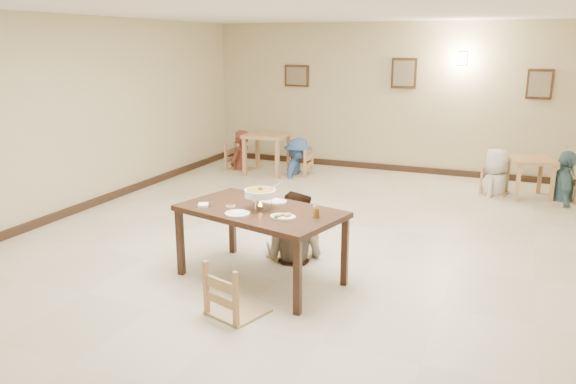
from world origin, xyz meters
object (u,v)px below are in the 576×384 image
at_px(main_diner, 294,191).
at_px(bg_chair_rl, 496,169).
at_px(drink_glass, 316,212).
at_px(bg_diner_d, 569,151).
at_px(bg_diner_c, 498,149).
at_px(chair_near, 237,263).
at_px(bg_chair_ll, 240,145).
at_px(chair_far, 293,215).
at_px(bg_table_left, 267,141).
at_px(bg_diner_b, 298,138).
at_px(bg_table_right, 531,166).
at_px(main_table, 260,216).
at_px(bg_chair_rr, 565,176).
at_px(curry_warmer, 260,193).
at_px(bg_chair_lr, 298,149).
at_px(bg_diner_a, 240,130).

height_order(main_diner, bg_chair_rl, main_diner).
relative_size(drink_glass, bg_diner_d, 0.08).
bearing_deg(drink_glass, main_diner, 125.41).
bearing_deg(bg_diner_c, chair_near, -7.12).
relative_size(bg_chair_ll, bg_diner_c, 0.66).
bearing_deg(chair_far, bg_table_left, 128.56).
xyz_separation_m(bg_chair_ll, bg_diner_b, (1.29, 0.01, 0.23)).
distance_m(bg_table_left, bg_table_right, 4.93).
bearing_deg(bg_table_right, main_table, -119.27).
height_order(bg_table_left, bg_chair_ll, bg_chair_ll).
bearing_deg(main_diner, bg_table_left, -53.22).
bearing_deg(drink_glass, bg_table_right, 67.21).
height_order(chair_near, bg_table_right, chair_near).
bearing_deg(bg_chair_rr, main_table, -31.75).
xyz_separation_m(curry_warmer, bg_table_right, (2.76, 4.96, -0.46)).
distance_m(main_diner, bg_diner_d, 5.26).
bearing_deg(bg_diner_d, bg_chair_rl, 82.78).
relative_size(bg_chair_ll, bg_chair_rr, 1.22).
height_order(bg_table_left, bg_chair_lr, bg_chair_lr).
distance_m(main_table, curry_warmer, 0.26).
distance_m(bg_chair_ll, bg_chair_rl, 5.03).
height_order(bg_chair_lr, bg_diner_d, bg_diner_d).
height_order(chair_far, bg_table_right, chair_far).
xyz_separation_m(bg_chair_rr, bg_diner_c, (-1.09, 0.05, 0.37)).
distance_m(chair_far, bg_diner_d, 5.24).
bearing_deg(bg_table_right, main_diner, -122.58).
distance_m(drink_glass, bg_diner_d, 5.63).
relative_size(bg_diner_a, bg_diner_d, 0.99).
relative_size(chair_far, bg_diner_a, 0.63).
relative_size(bg_chair_rl, bg_chair_rr, 1.03).
distance_m(bg_chair_ll, bg_diner_c, 5.04).
bearing_deg(bg_table_right, bg_chair_ll, 179.95).
xyz_separation_m(main_table, drink_glass, (0.67, -0.06, 0.14)).
bearing_deg(bg_diner_a, chair_near, 29.79).
bearing_deg(bg_chair_lr, chair_far, 19.93).
bearing_deg(bg_diner_d, bg_diner_b, 84.98).
distance_m(bg_chair_rr, bg_diner_c, 1.16).
relative_size(drink_glass, bg_chair_rr, 0.15).
bearing_deg(bg_diner_a, bg_chair_ll, -177.27).
bearing_deg(bg_diner_a, drink_glass, 37.56).
bearing_deg(bg_chair_rl, bg_diner_a, 102.03).
height_order(main_diner, bg_table_left, main_diner).
relative_size(drink_glass, bg_diner_a, 0.08).
relative_size(chair_far, drink_glass, 7.98).
xyz_separation_m(bg_diner_a, bg_diner_c, (5.03, 0.02, -0.04)).
height_order(main_table, bg_chair_rl, bg_chair_rl).
bearing_deg(chair_far, chair_near, -77.21).
relative_size(bg_table_left, bg_diner_b, 0.57).
relative_size(bg_table_right, bg_diner_c, 0.54).
height_order(bg_table_left, bg_chair_rl, bg_chair_rl).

